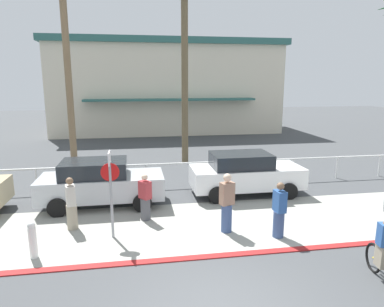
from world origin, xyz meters
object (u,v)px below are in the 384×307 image
pedestrian_3 (71,206)px  palm_tree_2 (64,20)px  stop_sign_bike_lane (111,182)px  car_white_2 (245,173)px  pedestrian_1 (145,199)px  bollard_1 (33,240)px  palm_tree_3 (185,32)px  car_silver_1 (100,183)px  pedestrian_0 (279,212)px  pedestrian_2 (227,205)px

pedestrian_3 → palm_tree_2: bearing=98.9°
stop_sign_bike_lane → car_white_2: stop_sign_bike_lane is taller
palm_tree_2 → pedestrian_1: palm_tree_2 is taller
bollard_1 → palm_tree_3: bearing=61.6°
car_silver_1 → pedestrian_0: (5.33, -3.57, -0.10)m
palm_tree_2 → car_silver_1: palm_tree_2 is taller
pedestrian_3 → bollard_1: bearing=-112.4°
bollard_1 → pedestrian_0: size_ratio=0.60×
pedestrian_2 → pedestrian_3: size_ratio=1.10×
stop_sign_bike_lane → car_white_2: bearing=32.4°
bollard_1 → stop_sign_bike_lane: bearing=24.5°
car_white_2 → pedestrian_3: bearing=-159.1°
bollard_1 → pedestrian_1: pedestrian_1 is taller
palm_tree_2 → pedestrian_2: 13.46m
bollard_1 → pedestrian_3: 1.83m
palm_tree_3 → pedestrian_3: size_ratio=5.67×
palm_tree_2 → pedestrian_1: bearing=-67.2°
pedestrian_0 → pedestrian_2: size_ratio=0.91×
palm_tree_3 → pedestrian_1: 10.41m
palm_tree_3 → pedestrian_2: (-0.11, -9.28, -6.09)m
bollard_1 → palm_tree_2: palm_tree_2 is taller
pedestrian_2 → pedestrian_0: bearing=-23.1°
pedestrian_1 → stop_sign_bike_lane: bearing=-130.5°
pedestrian_2 → palm_tree_2: bearing=121.0°
stop_sign_bike_lane → pedestrian_0: size_ratio=1.53×
car_silver_1 → pedestrian_2: bearing=-37.1°
car_white_2 → pedestrian_2: bearing=-116.2°
car_white_2 → pedestrian_1: size_ratio=2.81×
bollard_1 → pedestrian_0: pedestrian_0 is taller
stop_sign_bike_lane → pedestrian_3: 1.74m
pedestrian_2 → pedestrian_3: pedestrian_2 is taller
palm_tree_3 → pedestrian_3: palm_tree_3 is taller
stop_sign_bike_lane → palm_tree_2: 11.76m
car_silver_1 → pedestrian_2: size_ratio=2.40×
pedestrian_2 → car_white_2: bearing=63.8°
bollard_1 → palm_tree_2: (-0.72, 10.75, 6.99)m
car_silver_1 → pedestrian_3: bearing=-108.9°
palm_tree_3 → stop_sign_bike_lane: bearing=-110.8°
bollard_1 → pedestrian_2: pedestrian_2 is taller
pedestrian_3 → pedestrian_1: bearing=9.3°
palm_tree_3 → pedestrian_2: palm_tree_3 is taller
car_white_2 → pedestrian_2: 3.73m
palm_tree_3 → pedestrian_3: (-4.72, -8.33, -6.18)m
bollard_1 → car_white_2: (6.96, 4.07, 0.35)m
bollard_1 → pedestrian_0: 6.71m
pedestrian_3 → car_silver_1: bearing=71.1°
stop_sign_bike_lane → pedestrian_3: stop_sign_bike_lane is taller
bollard_1 → pedestrian_2: (5.31, 0.72, 0.34)m
palm_tree_3 → pedestrian_0: bearing=-82.5°
stop_sign_bike_lane → pedestrian_0: 4.91m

